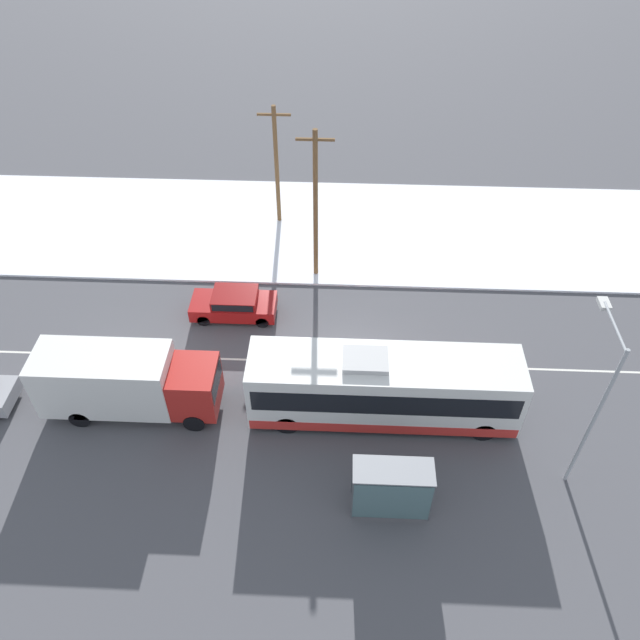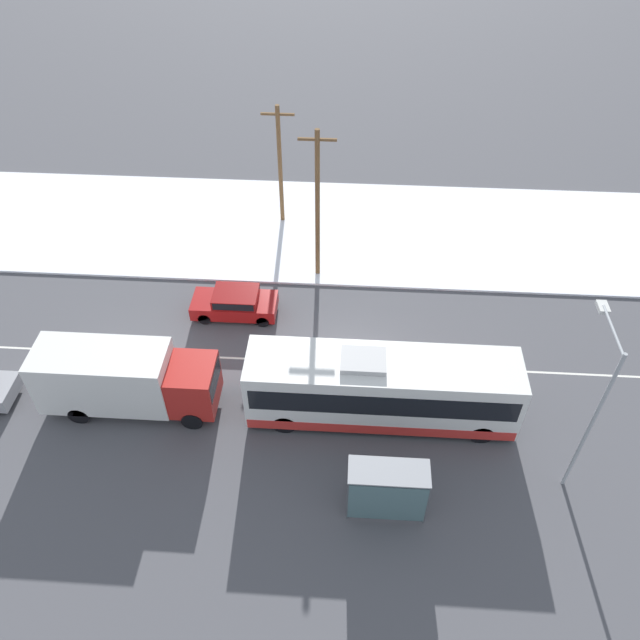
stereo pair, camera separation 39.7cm
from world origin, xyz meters
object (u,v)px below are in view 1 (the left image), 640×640
at_px(utility_pole_roadside, 316,205).
at_px(utility_pole_snowlot, 277,165).
at_px(box_truck, 124,381).
at_px(bus_shelter, 393,488).
at_px(city_bus, 383,387).
at_px(sedan_car, 234,303).
at_px(pedestrian_at_stop, 392,468).
at_px(streetlamp, 597,391).

bearing_deg(utility_pole_roadside, utility_pole_snowlot, 116.30).
xyz_separation_m(box_truck, bus_shelter, (10.95, -4.50, -0.07)).
xyz_separation_m(city_bus, sedan_car, (-7.14, 5.90, -0.90)).
distance_m(pedestrian_at_stop, utility_pole_roadside, 13.62).
height_order(city_bus, pedestrian_at_stop, city_bus).
xyz_separation_m(bus_shelter, streetlamp, (6.96, 2.28, 2.98)).
bearing_deg(bus_shelter, box_truck, 157.63).
bearing_deg(city_bus, streetlamp, -18.58).
relative_size(sedan_car, bus_shelter, 1.44).
relative_size(sedan_car, utility_pole_roadside, 0.50).
height_order(utility_pole_roadside, utility_pole_snowlot, utility_pole_roadside).
bearing_deg(utility_pole_roadside, box_truck, -128.39).
relative_size(pedestrian_at_stop, utility_pole_snowlot, 0.24).
xyz_separation_m(bus_shelter, utility_pole_snowlot, (-5.87, 18.87, 2.12)).
distance_m(utility_pole_roadside, utility_pole_snowlot, 5.50).
relative_size(city_bus, sedan_car, 2.65).
bearing_deg(sedan_car, bus_shelter, 124.70).
xyz_separation_m(box_truck, sedan_car, (3.62, 6.08, -0.98)).
xyz_separation_m(utility_pole_roadside, utility_pole_snowlot, (-2.42, 4.91, -0.59)).
relative_size(streetlamp, utility_pole_snowlot, 1.02).
height_order(sedan_car, pedestrian_at_stop, pedestrian_at_stop).
bearing_deg(utility_pole_snowlot, city_bus, -68.18).
xyz_separation_m(bus_shelter, utility_pole_roadside, (-3.45, 13.97, 2.71)).
bearing_deg(city_bus, sedan_car, 140.44).
height_order(pedestrian_at_stop, utility_pole_roadside, utility_pole_roadside).
relative_size(bus_shelter, utility_pole_snowlot, 0.40).
distance_m(box_truck, streetlamp, 18.27).
height_order(pedestrian_at_stop, streetlamp, streetlamp).
bearing_deg(utility_pole_snowlot, bus_shelter, -72.72).
height_order(sedan_car, bus_shelter, bus_shelter).
xyz_separation_m(sedan_car, utility_pole_snowlot, (1.46, 8.29, 3.02)).
bearing_deg(pedestrian_at_stop, box_truck, 163.49).
xyz_separation_m(pedestrian_at_stop, streetlamp, (6.89, 1.05, 3.60)).
bearing_deg(sedan_car, utility_pole_roadside, -138.93).
bearing_deg(box_truck, city_bus, 0.98).
bearing_deg(pedestrian_at_stop, streetlamp, 8.63).
relative_size(city_bus, streetlamp, 1.51).
bearing_deg(sedan_car, utility_pole_snowlot, -99.98).
bearing_deg(city_bus, utility_pole_roadside, 109.33).
bearing_deg(utility_pole_snowlot, box_truck, -109.45).
distance_m(sedan_car, bus_shelter, 12.91).
bearing_deg(bus_shelter, pedestrian_at_stop, 86.80).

